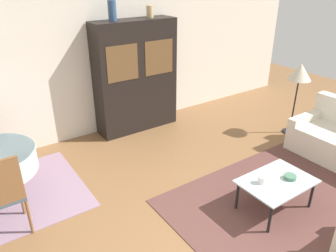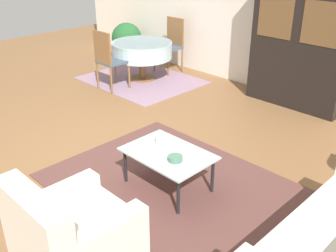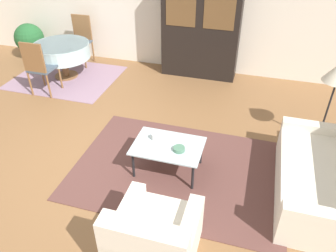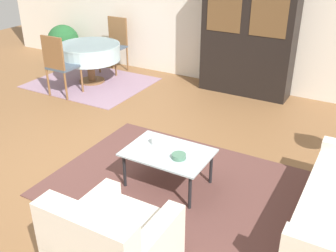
{
  "view_description": "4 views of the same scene",
  "coord_description": "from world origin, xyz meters",
  "px_view_note": "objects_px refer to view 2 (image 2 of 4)",
  "views": [
    {
      "loc": [
        -2.04,
        -1.86,
        2.85
      ],
      "look_at": [
        0.2,
        1.4,
        0.95
      ],
      "focal_mm": 35.0,
      "sensor_mm": 36.0,
      "label": 1
    },
    {
      "loc": [
        3.61,
        -2.39,
        2.51
      ],
      "look_at": [
        1.04,
        0.18,
        0.75
      ],
      "focal_mm": 42.0,
      "sensor_mm": 36.0,
      "label": 2
    },
    {
      "loc": [
        2.01,
        -3.12,
        3.13
      ],
      "look_at": [
        1.04,
        0.18,
        0.75
      ],
      "focal_mm": 35.0,
      "sensor_mm": 36.0,
      "label": 3
    },
    {
      "loc": [
        2.87,
        -3.05,
        2.61
      ],
      "look_at": [
        1.04,
        0.18,
        0.75
      ],
      "focal_mm": 42.0,
      "sensor_mm": 36.0,
      "label": 4
    }
  ],
  "objects_px": {
    "display_cabinet": "(302,42)",
    "dining_table": "(142,50)",
    "potted_plant": "(127,39)",
    "armchair": "(71,236)",
    "dining_chair_near": "(108,57)",
    "bowl": "(175,158)",
    "coffee_table": "(168,156)",
    "dining_chair_far": "(172,42)",
    "cup": "(160,140)"
  },
  "relations": [
    {
      "from": "dining_chair_far",
      "to": "bowl",
      "type": "height_order",
      "value": "dining_chair_far"
    },
    {
      "from": "dining_table",
      "to": "dining_chair_far",
      "type": "xyz_separation_m",
      "value": [
        0.0,
        0.8,
        0.02
      ]
    },
    {
      "from": "coffee_table",
      "to": "display_cabinet",
      "type": "distance_m",
      "value": 3.24
    },
    {
      "from": "coffee_table",
      "to": "dining_table",
      "type": "distance_m",
      "value": 3.69
    },
    {
      "from": "dining_chair_near",
      "to": "bowl",
      "type": "xyz_separation_m",
      "value": [
        3.1,
        -1.5,
        -0.14
      ]
    },
    {
      "from": "armchair",
      "to": "display_cabinet",
      "type": "distance_m",
      "value": 4.62
    },
    {
      "from": "dining_table",
      "to": "bowl",
      "type": "height_order",
      "value": "dining_table"
    },
    {
      "from": "display_cabinet",
      "to": "dining_chair_near",
      "type": "distance_m",
      "value": 3.23
    },
    {
      "from": "coffee_table",
      "to": "bowl",
      "type": "height_order",
      "value": "bowl"
    },
    {
      "from": "armchair",
      "to": "dining_chair_far",
      "type": "distance_m",
      "value": 5.44
    },
    {
      "from": "display_cabinet",
      "to": "bowl",
      "type": "bearing_deg",
      "value": -82.94
    },
    {
      "from": "display_cabinet",
      "to": "dining_chair_far",
      "type": "height_order",
      "value": "display_cabinet"
    },
    {
      "from": "display_cabinet",
      "to": "bowl",
      "type": "xyz_separation_m",
      "value": [
        0.4,
        -3.23,
        -0.57
      ]
    },
    {
      "from": "dining_chair_near",
      "to": "cup",
      "type": "distance_m",
      "value": 3.05
    },
    {
      "from": "armchair",
      "to": "cup",
      "type": "xyz_separation_m",
      "value": [
        -0.46,
        1.45,
        0.17
      ]
    },
    {
      "from": "bowl",
      "to": "dining_chair_near",
      "type": "bearing_deg",
      "value": 154.1
    },
    {
      "from": "coffee_table",
      "to": "potted_plant",
      "type": "height_order",
      "value": "potted_plant"
    },
    {
      "from": "armchair",
      "to": "cup",
      "type": "bearing_deg",
      "value": 107.67
    },
    {
      "from": "cup",
      "to": "bowl",
      "type": "relative_size",
      "value": 0.63
    },
    {
      "from": "dining_chair_near",
      "to": "display_cabinet",
      "type": "bearing_deg",
      "value": 32.6
    },
    {
      "from": "bowl",
      "to": "armchair",
      "type": "bearing_deg",
      "value": -86.15
    },
    {
      "from": "potted_plant",
      "to": "display_cabinet",
      "type": "bearing_deg",
      "value": 3.22
    },
    {
      "from": "dining_chair_near",
      "to": "armchair",
      "type": "bearing_deg",
      "value": -41.41
    },
    {
      "from": "coffee_table",
      "to": "dining_chair_far",
      "type": "height_order",
      "value": "dining_chair_far"
    },
    {
      "from": "display_cabinet",
      "to": "potted_plant",
      "type": "xyz_separation_m",
      "value": [
        -4.01,
        -0.23,
        -0.57
      ]
    },
    {
      "from": "display_cabinet",
      "to": "dining_table",
      "type": "height_order",
      "value": "display_cabinet"
    },
    {
      "from": "coffee_table",
      "to": "cup",
      "type": "height_order",
      "value": "cup"
    },
    {
      "from": "potted_plant",
      "to": "armchair",
      "type": "bearing_deg",
      "value": -43.77
    },
    {
      "from": "dining_chair_far",
      "to": "coffee_table",
      "type": "bearing_deg",
      "value": 134.05
    },
    {
      "from": "dining_chair_far",
      "to": "bowl",
      "type": "distance_m",
      "value": 4.38
    },
    {
      "from": "armchair",
      "to": "bowl",
      "type": "height_order",
      "value": "armchair"
    },
    {
      "from": "dining_table",
      "to": "armchair",
      "type": "bearing_deg",
      "value": -48.52
    },
    {
      "from": "potted_plant",
      "to": "bowl",
      "type": "bearing_deg",
      "value": -34.26
    },
    {
      "from": "armchair",
      "to": "dining_chair_near",
      "type": "xyz_separation_m",
      "value": [
        -3.19,
        2.81,
        0.29
      ]
    },
    {
      "from": "coffee_table",
      "to": "dining_table",
      "type": "xyz_separation_m",
      "value": [
        -2.93,
        2.24,
        0.18
      ]
    },
    {
      "from": "armchair",
      "to": "cup",
      "type": "relative_size",
      "value": 9.06
    },
    {
      "from": "armchair",
      "to": "dining_table",
      "type": "height_order",
      "value": "armchair"
    },
    {
      "from": "cup",
      "to": "dining_table",
      "type": "bearing_deg",
      "value": 141.64
    },
    {
      "from": "dining_chair_far",
      "to": "display_cabinet",
      "type": "bearing_deg",
      "value": -177.12
    },
    {
      "from": "armchair",
      "to": "coffee_table",
      "type": "relative_size",
      "value": 0.93
    },
    {
      "from": "display_cabinet",
      "to": "dining_chair_near",
      "type": "xyz_separation_m",
      "value": [
        -2.7,
        -1.73,
        -0.43
      ]
    },
    {
      "from": "dining_table",
      "to": "coffee_table",
      "type": "bearing_deg",
      "value": -37.33
    },
    {
      "from": "armchair",
      "to": "bowl",
      "type": "distance_m",
      "value": 1.32
    },
    {
      "from": "display_cabinet",
      "to": "coffee_table",
      "type": "bearing_deg",
      "value": -85.81
    },
    {
      "from": "armchair",
      "to": "dining_chair_far",
      "type": "height_order",
      "value": "dining_chair_far"
    },
    {
      "from": "armchair",
      "to": "coffee_table",
      "type": "height_order",
      "value": "armchair"
    },
    {
      "from": "dining_chair_near",
      "to": "dining_chair_far",
      "type": "height_order",
      "value": "same"
    },
    {
      "from": "dining_chair_near",
      "to": "dining_chair_far",
      "type": "xyz_separation_m",
      "value": [
        0.0,
        1.59,
        0.0
      ]
    },
    {
      "from": "potted_plant",
      "to": "dining_table",
      "type": "bearing_deg",
      "value": -28.24
    },
    {
      "from": "dining_chair_near",
      "to": "potted_plant",
      "type": "xyz_separation_m",
      "value": [
        -1.31,
        1.5,
        -0.14
      ]
    }
  ]
}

